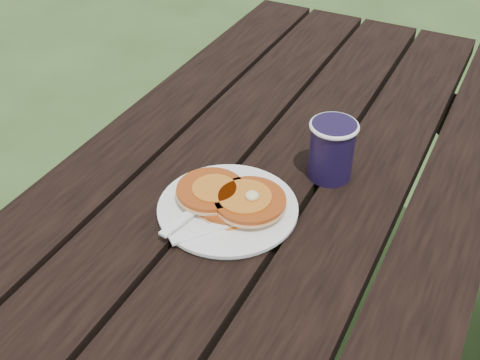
% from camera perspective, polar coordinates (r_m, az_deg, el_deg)
% --- Properties ---
extents(plate, '(0.26, 0.26, 0.01)m').
position_cam_1_polar(plate, '(1.01, -1.17, -2.76)').
color(plate, white).
rests_on(plate, picnic_table).
extents(pancake_stack, '(0.19, 0.12, 0.04)m').
position_cam_1_polar(pancake_stack, '(1.00, -0.84, -1.67)').
color(pancake_stack, '#AF4713').
rests_on(pancake_stack, plate).
extents(knife, '(0.13, 0.15, 0.00)m').
position_cam_1_polar(knife, '(0.97, -1.58, -4.28)').
color(knife, white).
rests_on(knife, plate).
extents(fork, '(0.06, 0.16, 0.01)m').
position_cam_1_polar(fork, '(0.97, -5.18, -3.52)').
color(fork, white).
rests_on(fork, plate).
extents(coffee_cup, '(0.09, 0.09, 0.11)m').
position_cam_1_polar(coffee_cup, '(1.06, 8.71, 3.11)').
color(coffee_cup, black).
rests_on(coffee_cup, picnic_table).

